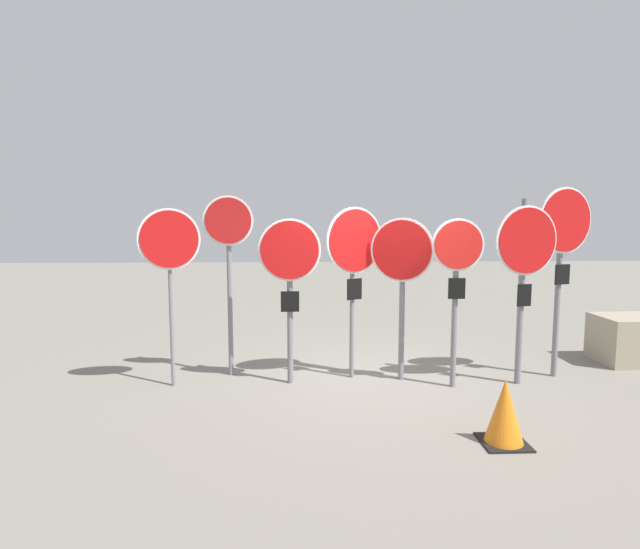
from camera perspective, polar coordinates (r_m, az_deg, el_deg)
The scene contains 11 objects.
ground_plane at distance 7.25m, azimuth 5.85°, elevation -11.91°, with size 40.00×40.00×0.00m, color gray.
stop_sign_0 at distance 6.88m, azimuth -16.80°, elevation 2.63°, with size 0.77×0.33×2.41m.
stop_sign_1 at distance 7.19m, azimuth -10.39°, elevation 3.31°, with size 0.71×0.16×2.60m.
stop_sign_2 at distance 6.73m, azimuth -3.48°, elevation 0.73°, with size 0.85×0.15×2.28m.
stop_sign_3 at distance 6.98m, azimuth 3.97°, elevation 2.40°, with size 0.82×0.48×2.44m.
stop_sign_4 at distance 6.96m, azimuth 9.34°, elevation 1.12°, with size 0.81×0.39×2.29m.
stop_sign_5 at distance 6.81m, azimuth 15.37°, elevation 0.46°, with size 0.69×0.13×2.28m.
stop_sign_6 at distance 7.23m, azimuth 22.40°, elevation 1.70°, with size 0.92×0.25×2.54m.
stop_sign_7 at distance 7.79m, azimuth 26.05°, elevation 3.32°, with size 0.89×0.32×2.71m.
traffic_cone_0 at distance 5.54m, azimuth 20.35°, elevation -14.49°, with size 0.46×0.46×0.67m.
storage_crate at distance 9.36m, azimuth 31.90°, elevation -6.32°, with size 0.99×0.85×0.74m.
Camera 1 is at (-1.01, -6.82, 2.26)m, focal length 28.00 mm.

